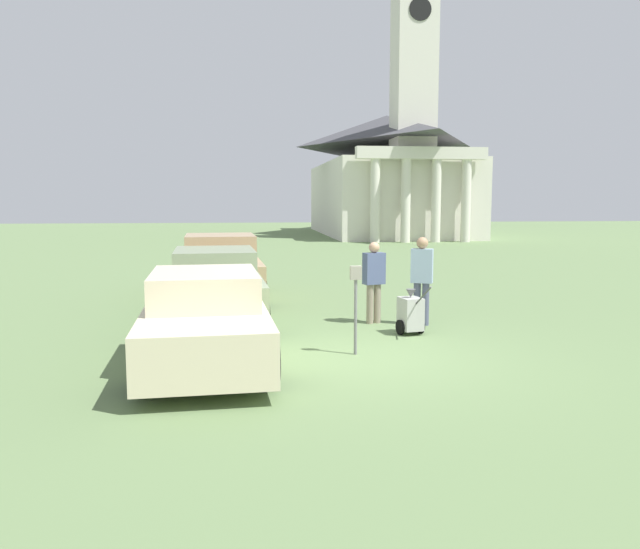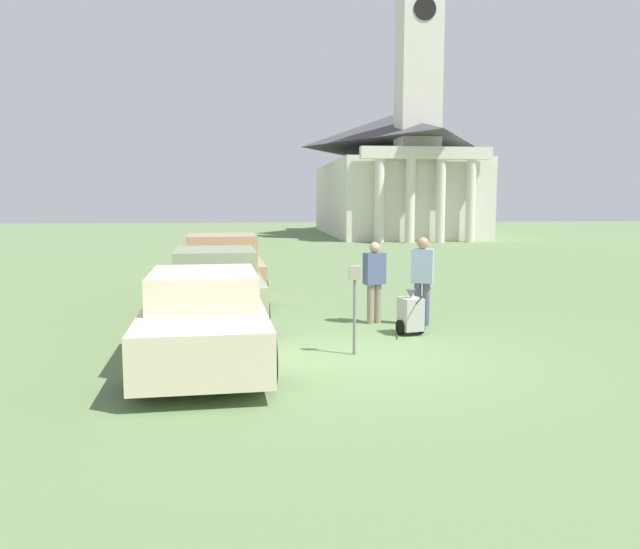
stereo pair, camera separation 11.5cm
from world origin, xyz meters
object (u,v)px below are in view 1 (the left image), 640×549
parked_car_cream (205,318)px  parked_car_tan (220,269)px  person_worker (374,277)px  parking_meter (356,293)px  church (388,164)px  person_supervisor (422,275)px  parked_car_sage (215,287)px  equipment_cart (411,314)px

parked_car_cream → parked_car_tan: bearing=86.7°
parked_car_tan → person_worker: 4.78m
parked_car_cream → parked_car_tan: 6.16m
parked_car_cream → parking_meter: size_ratio=3.48×
parking_meter → parked_car_tan: bearing=111.3°
parked_car_cream → church: (10.90, 34.75, 4.39)m
parking_meter → person_supervisor: 2.79m
parked_car_sage → person_supervisor: (4.08, -0.92, 0.31)m
parked_car_cream → church: size_ratio=0.20×
parked_car_cream → parked_car_sage: (-0.00, 3.22, 0.03)m
parked_car_tan → person_supervisor: bearing=-46.7°
equipment_cart → church: (7.25, 33.26, 4.67)m
parked_car_sage → person_supervisor: bearing=-16.1°
parked_car_tan → person_worker: (3.18, -3.57, 0.19)m
person_worker → person_supervisor: 0.95m
person_worker → equipment_cart: 1.32m
church → person_worker: bearing=-103.5°
parked_car_cream → equipment_cart: bearing=18.9°
parked_car_sage → parking_meter: size_ratio=3.47×
equipment_cart → church: church is taller
parked_car_cream → person_supervisor: size_ratio=2.85×
church → parked_car_sage: bearing=-109.1°
parked_car_cream → church: 36.68m
parked_car_sage → parked_car_tan: 2.94m
parking_meter → equipment_cart: size_ratio=1.43×
parked_car_sage → church: 33.64m
person_supervisor → church: (6.81, 32.45, 4.05)m
parked_car_cream → parked_car_sage: bearing=86.7°
equipment_cart → church: bearing=65.8°
parked_car_sage → equipment_cart: (3.65, -1.73, -0.31)m
person_worker → parking_meter: bearing=54.5°
parked_car_cream → person_worker: size_ratio=3.04×
equipment_cart → parked_car_cream: bearing=-169.7°
parked_car_tan → parking_meter: 6.51m
person_worker → person_supervisor: (0.90, -0.30, 0.07)m
parked_car_cream → parked_car_tan: parked_car_tan is taller
person_supervisor → equipment_cart: (-0.43, -0.81, -0.61)m
person_worker → equipment_cart: size_ratio=1.64×
parked_car_cream → parking_meter: parking_meter is taller
parked_car_cream → equipment_cart: parked_car_cream is taller
parked_car_cream → parked_car_tan: (-0.00, 6.16, 0.07)m
parked_car_tan → person_worker: bearing=-51.6°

